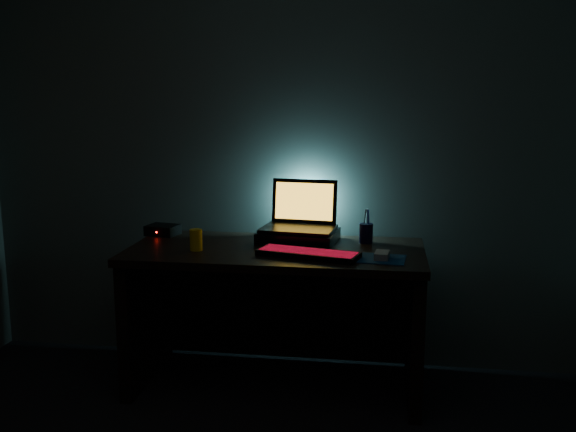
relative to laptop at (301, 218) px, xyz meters
The scene contains 10 objects.
room 1.88m from the laptop, 93.13° to the right, with size 3.50×4.00×2.50m.
desk 0.42m from the laptop, 121.63° to the right, with size 1.50×0.70×0.75m.
riser 0.10m from the laptop, 96.75° to the right, with size 0.40×0.30×0.06m, color black.
laptop is the anchor object (origin of this frame).
keyboard 0.39m from the laptop, 77.15° to the right, with size 0.52×0.27×0.03m.
mousepad 0.58m from the laptop, 39.92° to the right, with size 0.22×0.20×0.00m, color navy.
mouse 0.58m from the laptop, 39.92° to the right, with size 0.06×0.11×0.03m, color gray.
pen_cup 0.36m from the laptop, ahead, with size 0.07×0.07×0.10m, color black.
juice_glass 0.59m from the laptop, 146.91° to the right, with size 0.06×0.06×0.11m, color gold.
router 0.78m from the laptop, behind, with size 0.19×0.16×0.05m.
Camera 1 is at (0.53, -1.52, 1.52)m, focal length 40.00 mm.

